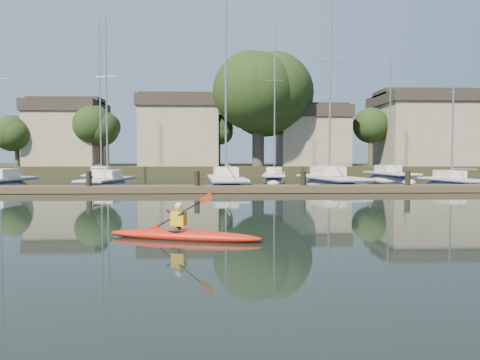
{
  "coord_description": "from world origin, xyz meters",
  "views": [
    {
      "loc": [
        -1.5,
        -12.25,
        2.07
      ],
      "look_at": [
        -0.92,
        4.29,
        1.2
      ],
      "focal_mm": 35.0,
      "sensor_mm": 36.0,
      "label": 1
    }
  ],
  "objects_px": {
    "sailboat_4": "(453,190)",
    "sailboat_5": "(101,182)",
    "sailboat_3": "(331,190)",
    "sailboat_1": "(107,189)",
    "sailboat_7": "(390,182)",
    "sailboat_6": "(274,182)",
    "kayak": "(183,233)",
    "dock": "(250,189)",
    "sailboat_2": "(226,190)"
  },
  "relations": [
    {
      "from": "kayak",
      "to": "sailboat_2",
      "type": "distance_m",
      "value": 19.17
    },
    {
      "from": "sailboat_2",
      "to": "sailboat_1",
      "type": "bearing_deg",
      "value": 170.6
    },
    {
      "from": "kayak",
      "to": "sailboat_1",
      "type": "xyz_separation_m",
      "value": [
        -6.8,
        19.91,
        -0.33
      ]
    },
    {
      "from": "sailboat_1",
      "to": "sailboat_2",
      "type": "xyz_separation_m",
      "value": [
        7.98,
        -0.78,
        -0.03
      ]
    },
    {
      "from": "sailboat_3",
      "to": "sailboat_7",
      "type": "xyz_separation_m",
      "value": [
        7.05,
        8.37,
        0.02
      ]
    },
    {
      "from": "dock",
      "to": "sailboat_6",
      "type": "xyz_separation_m",
      "value": [
        2.73,
        12.56,
        -0.37
      ]
    },
    {
      "from": "sailboat_4",
      "to": "sailboat_7",
      "type": "bearing_deg",
      "value": 84.4
    },
    {
      "from": "kayak",
      "to": "sailboat_3",
      "type": "xyz_separation_m",
      "value": [
        8.16,
        19.43,
        -0.37
      ]
    },
    {
      "from": "kayak",
      "to": "sailboat_4",
      "type": "distance_m",
      "value": 24.63
    },
    {
      "from": "sailboat_4",
      "to": "sailboat_5",
      "type": "relative_size",
      "value": 0.75
    },
    {
      "from": "sailboat_1",
      "to": "sailboat_4",
      "type": "bearing_deg",
      "value": 4.05
    },
    {
      "from": "dock",
      "to": "sailboat_4",
      "type": "xyz_separation_m",
      "value": [
        13.58,
        3.88,
        -0.38
      ]
    },
    {
      "from": "sailboat_1",
      "to": "sailboat_6",
      "type": "xyz_separation_m",
      "value": [
        12.04,
        7.42,
        0.01
      ]
    },
    {
      "from": "dock",
      "to": "sailboat_3",
      "type": "relative_size",
      "value": 2.36
    },
    {
      "from": "sailboat_6",
      "to": "kayak",
      "type": "bearing_deg",
      "value": -93.3
    },
    {
      "from": "kayak",
      "to": "sailboat_6",
      "type": "height_order",
      "value": "sailboat_6"
    },
    {
      "from": "sailboat_3",
      "to": "sailboat_7",
      "type": "bearing_deg",
      "value": 39.3
    },
    {
      "from": "kayak",
      "to": "sailboat_1",
      "type": "relative_size",
      "value": 0.32
    },
    {
      "from": "sailboat_6",
      "to": "sailboat_4",
      "type": "bearing_deg",
      "value": -31.13
    },
    {
      "from": "sailboat_3",
      "to": "sailboat_5",
      "type": "height_order",
      "value": "sailboat_5"
    },
    {
      "from": "sailboat_3",
      "to": "sailboat_4",
      "type": "bearing_deg",
      "value": -16.18
    },
    {
      "from": "sailboat_3",
      "to": "sailboat_4",
      "type": "height_order",
      "value": "sailboat_3"
    },
    {
      "from": "sailboat_5",
      "to": "sailboat_4",
      "type": "bearing_deg",
      "value": -26.24
    },
    {
      "from": "dock",
      "to": "sailboat_4",
      "type": "height_order",
      "value": "sailboat_4"
    },
    {
      "from": "kayak",
      "to": "sailboat_6",
      "type": "bearing_deg",
      "value": 95.37
    },
    {
      "from": "dock",
      "to": "sailboat_5",
      "type": "xyz_separation_m",
      "value": [
        -11.76,
        13.15,
        -0.38
      ]
    },
    {
      "from": "sailboat_2",
      "to": "sailboat_5",
      "type": "height_order",
      "value": "sailboat_2"
    },
    {
      "from": "sailboat_2",
      "to": "kayak",
      "type": "bearing_deg",
      "value": -97.32
    },
    {
      "from": "kayak",
      "to": "sailboat_7",
      "type": "bearing_deg",
      "value": 77.53
    },
    {
      "from": "sailboat_7",
      "to": "sailboat_3",
      "type": "bearing_deg",
      "value": -136.34
    },
    {
      "from": "dock",
      "to": "sailboat_7",
      "type": "height_order",
      "value": "sailboat_7"
    },
    {
      "from": "sailboat_2",
      "to": "sailboat_7",
      "type": "relative_size",
      "value": 1.21
    },
    {
      "from": "sailboat_3",
      "to": "dock",
      "type": "bearing_deg",
      "value": -151.15
    },
    {
      "from": "sailboat_1",
      "to": "sailboat_7",
      "type": "xyz_separation_m",
      "value": [
        22.01,
        7.89,
        -0.03
      ]
    },
    {
      "from": "sailboat_4",
      "to": "sailboat_6",
      "type": "height_order",
      "value": "sailboat_6"
    },
    {
      "from": "kayak",
      "to": "sailboat_4",
      "type": "height_order",
      "value": "sailboat_4"
    },
    {
      "from": "sailboat_2",
      "to": "sailboat_3",
      "type": "height_order",
      "value": "sailboat_2"
    },
    {
      "from": "sailboat_6",
      "to": "sailboat_7",
      "type": "xyz_separation_m",
      "value": [
        9.97,
        0.46,
        -0.03
      ]
    },
    {
      "from": "kayak",
      "to": "sailboat_5",
      "type": "xyz_separation_m",
      "value": [
        -9.26,
        27.93,
        -0.33
      ]
    },
    {
      "from": "sailboat_1",
      "to": "sailboat_5",
      "type": "xyz_separation_m",
      "value": [
        -2.46,
        8.01,
        -0.01
      ]
    },
    {
      "from": "sailboat_2",
      "to": "sailboat_6",
      "type": "distance_m",
      "value": 9.16
    },
    {
      "from": "sailboat_1",
      "to": "sailboat_2",
      "type": "height_order",
      "value": "sailboat_2"
    },
    {
      "from": "sailboat_6",
      "to": "sailboat_2",
      "type": "bearing_deg",
      "value": -108.79
    },
    {
      "from": "sailboat_4",
      "to": "sailboat_7",
      "type": "xyz_separation_m",
      "value": [
        -0.88,
        9.15,
        -0.02
      ]
    },
    {
      "from": "kayak",
      "to": "sailboat_7",
      "type": "xyz_separation_m",
      "value": [
        15.21,
        27.8,
        -0.35
      ]
    },
    {
      "from": "dock",
      "to": "sailboat_2",
      "type": "relative_size",
      "value": 2.11
    },
    {
      "from": "sailboat_5",
      "to": "sailboat_6",
      "type": "bearing_deg",
      "value": -8.47
    },
    {
      "from": "dock",
      "to": "sailboat_1",
      "type": "bearing_deg",
      "value": 151.11
    },
    {
      "from": "sailboat_2",
      "to": "sailboat_7",
      "type": "xyz_separation_m",
      "value": [
        14.03,
        8.67,
        0.0
      ]
    },
    {
      "from": "sailboat_3",
      "to": "sailboat_5",
      "type": "xyz_separation_m",
      "value": [
        -17.41,
        8.5,
        0.03
      ]
    }
  ]
}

